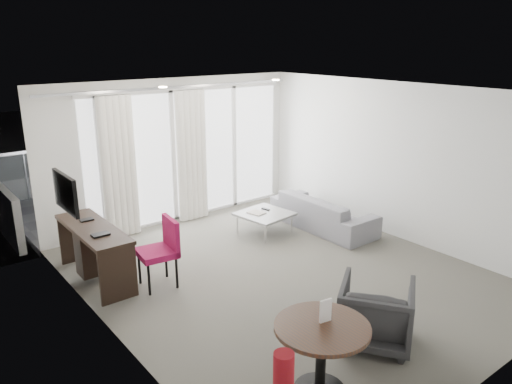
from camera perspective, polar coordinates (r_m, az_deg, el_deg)
floor at (r=7.28m, az=2.95°, el=-9.42°), size 5.00×6.00×0.00m
ceiling at (r=6.54m, az=3.30°, el=11.41°), size 5.00×6.00×0.00m
wall_left at (r=5.56m, az=-16.75°, el=-4.14°), size 0.00×6.00×2.60m
wall_right at (r=8.60m, az=15.81°, el=3.37°), size 0.00×6.00×2.60m
wall_front at (r=5.08m, az=26.10°, el=-7.27°), size 5.00×0.00×2.60m
window_panel at (r=9.35m, az=-7.60°, el=4.31°), size 4.00×0.02×2.38m
window_frame at (r=9.33m, az=-7.55°, el=4.30°), size 4.10×0.06×2.44m
curtain_left at (r=8.58m, az=-15.39°, el=2.68°), size 0.60×0.20×2.38m
curtain_right at (r=9.18m, az=-7.34°, el=4.09°), size 0.60×0.20×2.38m
curtain_track at (r=8.86m, az=-9.07°, el=11.75°), size 4.80×0.04×0.04m
downlight_a at (r=7.36m, az=-10.60°, el=11.71°), size 0.12×0.12×0.02m
downlight_b at (r=8.53m, az=2.27°, el=12.68°), size 0.12×0.12×0.02m
desk at (r=7.34m, az=-17.89°, el=-6.70°), size 0.52×1.66×0.78m
tv at (r=6.87m, az=-20.95°, el=-0.08°), size 0.05×0.80×0.50m
desk_chair at (r=6.90m, az=-11.27°, el=-6.92°), size 0.57×0.55×0.95m
round_table at (r=4.99m, az=7.42°, el=-18.41°), size 0.96×0.96×0.72m
menu_card at (r=4.85m, az=7.90°, el=-14.44°), size 0.13×0.04×0.23m
tub_armchair at (r=5.79m, az=13.55°, el=-13.28°), size 1.10×1.09×0.72m
coffee_table at (r=8.68m, az=0.99°, el=-3.55°), size 0.92×0.92×0.37m
remote at (r=8.79m, az=1.11°, el=-2.06°), size 0.07×0.15×0.02m
magazine at (r=8.62m, az=0.06°, el=-2.46°), size 0.28×0.33×0.02m
sofa at (r=8.97m, az=7.66°, el=-2.27°), size 0.79×2.02×0.59m
terrace_slab at (r=10.97m, az=-11.39°, el=-0.78°), size 5.60×3.00×0.12m
rattan_chair_a at (r=11.43m, az=-7.04°, el=2.55°), size 0.65×0.65×0.80m
rattan_chair_b at (r=11.74m, az=-4.64°, el=2.85°), size 0.66×0.66×0.73m
rattan_table at (r=11.25m, az=-8.05°, el=1.60°), size 0.62×0.62×0.54m
balustrade at (r=12.09m, az=-14.68°, el=3.42°), size 5.50×0.06×1.05m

